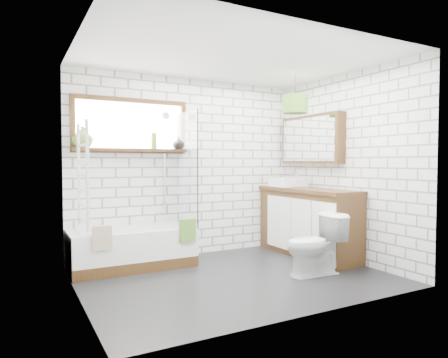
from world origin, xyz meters
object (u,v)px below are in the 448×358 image
bathtub (132,248)px  vanity (308,222)px  pendant (295,104)px  basin (288,182)px  toilet (315,244)px

bathtub → vanity: (2.36, -0.52, 0.24)m
pendant → vanity: bearing=15.5°
bathtub → pendant: pendant is taller
bathtub → basin: size_ratio=3.38×
toilet → vanity: bearing=148.7°
pendant → basin: bearing=62.1°
bathtub → basin: bearing=-3.6°
bathtub → vanity: vanity is taller
basin → toilet: 1.45m
bathtub → pendant: bearing=-16.5°
basin → toilet: size_ratio=0.62×
bathtub → toilet: size_ratio=2.11×
basin → pendant: size_ratio=1.34×
bathtub → toilet: 2.23m
basin → bathtub: bearing=176.4°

